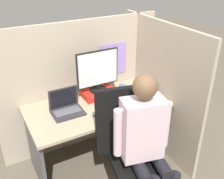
{
  "coord_description": "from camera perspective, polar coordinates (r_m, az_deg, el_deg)",
  "views": [
    {
      "loc": [
        -0.99,
        -1.75,
        2.12
      ],
      "look_at": [
        0.08,
        0.19,
        0.97
      ],
      "focal_mm": 42.0,
      "sensor_mm": 36.0,
      "label": 1
    }
  ],
  "objects": [
    {
      "name": "cubicle_panel_right",
      "position": [
        3.01,
        10.08,
        0.21
      ],
      "size": [
        0.04,
        1.39,
        1.52
      ],
      "color": "tan",
      "rests_on": "ground"
    },
    {
      "name": "monitor",
      "position": [
        2.78,
        -3.14,
        4.15
      ],
      "size": [
        0.47,
        0.2,
        0.45
      ],
      "color": "black",
      "rests_on": "paper_box"
    },
    {
      "name": "carrot_toy",
      "position": [
        2.57,
        -2.13,
        -5.13
      ],
      "size": [
        0.04,
        0.15,
        0.04
      ],
      "color": "orange",
      "rests_on": "desk"
    },
    {
      "name": "desk",
      "position": [
        2.83,
        -3.26,
        -6.48
      ],
      "size": [
        1.44,
        0.74,
        0.72
      ],
      "color": "tan",
      "rests_on": "ground"
    },
    {
      "name": "office_chair",
      "position": [
        2.38,
        4.13,
        -12.94
      ],
      "size": [
        0.55,
        0.61,
        1.14
      ],
      "color": "black",
      "rests_on": "ground"
    },
    {
      "name": "stapler",
      "position": [
        2.97,
        8.61,
        -0.49
      ],
      "size": [
        0.05,
        0.14,
        0.05
      ],
      "color": "black",
      "rests_on": "desk"
    },
    {
      "name": "mouse",
      "position": [
        2.56,
        -3.79,
        -5.34
      ],
      "size": [
        0.06,
        0.05,
        0.04
      ],
      "color": "gray",
      "rests_on": "desk"
    },
    {
      "name": "cubicle_panel_back",
      "position": [
        3.04,
        -6.6,
        0.72
      ],
      "size": [
        1.94,
        0.05,
        1.52
      ],
      "color": "tan",
      "rests_on": "ground"
    },
    {
      "name": "paper_box",
      "position": [
        2.9,
        -2.98,
        -0.77
      ],
      "size": [
        0.35,
        0.24,
        0.07
      ],
      "color": "red",
      "rests_on": "desk"
    },
    {
      "name": "ground_plane",
      "position": [
        2.93,
        0.42,
        -18.93
      ],
      "size": [
        12.0,
        12.0,
        0.0
      ],
      "primitive_type": "plane",
      "color": "#665B4C"
    },
    {
      "name": "person",
      "position": [
        2.17,
        7.53,
        -10.88
      ],
      "size": [
        0.47,
        0.46,
        1.35
      ],
      "color": "black",
      "rests_on": "ground"
    },
    {
      "name": "laptop",
      "position": [
        2.63,
        -9.85,
        -3.96
      ],
      "size": [
        0.31,
        0.24,
        0.25
      ],
      "color": "#2D2D33",
      "rests_on": "desk"
    },
    {
      "name": "coffee_mug",
      "position": [
        2.99,
        2.23,
        0.3
      ],
      "size": [
        0.07,
        0.07,
        0.08
      ],
      "color": "teal",
      "rests_on": "desk"
    }
  ]
}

